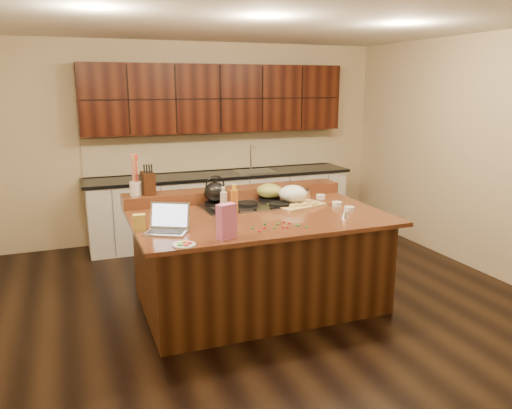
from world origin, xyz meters
name	(u,v)px	position (x,y,z in m)	size (l,w,h in m)	color
room	(258,170)	(0.00, 0.00, 1.35)	(5.52, 5.02, 2.72)	black
island	(258,258)	(0.00, 0.00, 0.46)	(2.40, 1.60, 0.92)	black
back_ledge	(235,193)	(0.00, 0.70, 0.98)	(2.40, 0.30, 0.12)	black
cooktop	(247,205)	(0.00, 0.30, 0.94)	(0.92, 0.52, 0.05)	gray
back_counter	(220,170)	(0.30, 2.23, 0.98)	(3.70, 0.66, 2.40)	silver
kettle	(215,192)	(-0.30, 0.43, 1.07)	(0.23, 0.23, 0.21)	black
green_bowl	(270,191)	(0.30, 0.43, 1.04)	(0.27, 0.27, 0.15)	olive
laptop	(168,224)	(-0.93, -0.29, 0.98)	(0.43, 0.40, 0.24)	#B7B7BC
oil_bottle	(234,204)	(-0.27, -0.08, 1.06)	(0.07, 0.07, 0.27)	#C57022
vinegar_bottle	(224,205)	(-0.36, -0.05, 1.04)	(0.06, 0.06, 0.25)	silver
wooden_tray	(294,196)	(0.48, 0.21, 1.01)	(0.58, 0.49, 0.20)	tan
ramekin_a	(349,209)	(0.88, -0.23, 0.94)	(0.10, 0.10, 0.04)	white
ramekin_b	(337,204)	(0.87, 0.00, 0.94)	(0.10, 0.10, 0.04)	white
ramekin_c	(321,197)	(0.88, 0.36, 0.94)	(0.10, 0.10, 0.04)	white
strainer_bowl	(299,195)	(0.65, 0.43, 0.97)	(0.24, 0.24, 0.09)	#996B3F
kitchen_timer	(345,214)	(0.70, -0.43, 0.96)	(0.08, 0.08, 0.07)	silver
pink_bag	(227,221)	(-0.52, -0.65, 1.06)	(0.15, 0.08, 0.29)	#C65D92
candy_plate	(184,245)	(-0.89, -0.71, 0.93)	(0.18, 0.18, 0.01)	white
package_box	(139,223)	(-1.15, -0.18, 0.99)	(0.10, 0.07, 0.14)	gold
utensil_crock	(136,189)	(-1.05, 0.70, 1.11)	(0.12, 0.12, 0.14)	white
knife_block	(148,183)	(-0.93, 0.70, 1.16)	(0.12, 0.19, 0.23)	black
gumdrop_0	(284,222)	(0.10, -0.40, 0.93)	(0.02, 0.02, 0.02)	red
gumdrop_1	(275,228)	(-0.05, -0.54, 0.93)	(0.02, 0.02, 0.02)	#198C26
gumdrop_2	(288,227)	(0.06, -0.57, 0.93)	(0.02, 0.02, 0.02)	red
gumdrop_3	(253,228)	(-0.24, -0.48, 0.93)	(0.02, 0.02, 0.02)	#198C26
gumdrop_4	(283,227)	(0.02, -0.55, 0.93)	(0.02, 0.02, 0.02)	red
gumdrop_5	(277,224)	(0.02, -0.44, 0.93)	(0.02, 0.02, 0.02)	#198C26
gumdrop_6	(289,223)	(0.13, -0.44, 0.93)	(0.02, 0.02, 0.02)	red
gumdrop_7	(265,224)	(-0.09, -0.40, 0.93)	(0.02, 0.02, 0.02)	#198C26
gumdrop_8	(260,231)	(-0.21, -0.59, 0.93)	(0.02, 0.02, 0.02)	red
gumdrop_9	(307,227)	(0.22, -0.61, 0.93)	(0.02, 0.02, 0.02)	#198C26
gumdrop_10	(290,223)	(0.13, -0.45, 0.93)	(0.02, 0.02, 0.02)	red
gumdrop_11	(298,225)	(0.17, -0.54, 0.93)	(0.02, 0.02, 0.02)	#198C26
gumdrop_12	(265,228)	(-0.13, -0.50, 0.93)	(0.02, 0.02, 0.02)	red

